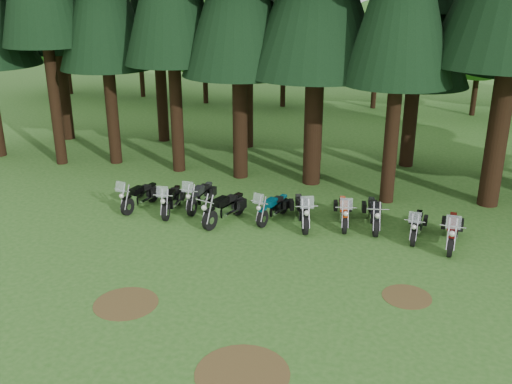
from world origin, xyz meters
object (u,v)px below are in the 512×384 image
motorcycle_9 (452,232)px  motorcycle_4 (273,209)px  motorcycle_5 (302,212)px  motorcycle_8 (416,226)px  motorcycle_3 (225,209)px  motorcycle_6 (344,212)px  motorcycle_0 (140,197)px  motorcycle_7 (373,214)px  motorcycle_2 (200,197)px  motorcycle_1 (172,201)px

motorcycle_9 → motorcycle_4: bearing=179.3°
motorcycle_5 → motorcycle_9: (5.20, -0.38, 0.00)m
motorcycle_8 → motorcycle_9: (1.15, -0.37, 0.07)m
motorcycle_3 → motorcycle_6: (4.27, 0.93, -0.03)m
motorcycle_0 → motorcycle_9: size_ratio=0.93×
motorcycle_4 → motorcycle_7: motorcycle_4 is taller
motorcycle_4 → motorcycle_0: bearing=-161.6°
motorcycle_2 → motorcycle_4: size_ratio=1.07×
motorcycle_1 → motorcycle_0: bearing=168.6°
motorcycle_1 → motorcycle_6: bearing=-2.2°
motorcycle_3 → motorcycle_4: bearing=39.3°
motorcycle_5 → motorcycle_0: bearing=161.4°
motorcycle_5 → motorcycle_8: motorcycle_5 is taller
motorcycle_5 → motorcycle_7: 2.59m
motorcycle_0 → motorcycle_1: 1.39m
motorcycle_8 → motorcycle_6: bearing=175.9°
motorcycle_2 → motorcycle_8: 8.23m
motorcycle_9 → motorcycle_3: bearing=-175.2°
motorcycle_0 → motorcycle_4: 5.32m
motorcycle_1 → motorcycle_5: (5.06, 0.21, 0.03)m
motorcycle_3 → motorcycle_9: size_ratio=0.97×
motorcycle_2 → motorcycle_3: motorcycle_2 is taller
motorcycle_5 → motorcycle_6: motorcycle_5 is taller
motorcycle_0 → motorcycle_4: motorcycle_0 is taller
motorcycle_0 → motorcycle_2: 2.38m
motorcycle_1 → motorcycle_8: bearing=-6.5°
motorcycle_5 → motorcycle_7: (2.54, 0.52, -0.03)m
motorcycle_2 → motorcycle_6: motorcycle_2 is taller
motorcycle_9 → motorcycle_7: bearing=165.3°
motorcycle_7 → motorcycle_6: bearing=174.0°
motorcycle_8 → motorcycle_9: bearing=-12.3°
motorcycle_0 → motorcycle_6: motorcycle_0 is taller
motorcycle_4 → motorcycle_6: motorcycle_6 is taller
motorcycle_0 → motorcycle_3: 3.66m
motorcycle_2 → motorcycle_5: motorcycle_5 is taller
motorcycle_2 → motorcycle_6: 5.62m
motorcycle_2 → motorcycle_6: bearing=2.2°
motorcycle_4 → motorcycle_5: (1.12, -0.13, 0.05)m
motorcycle_5 → motorcycle_8: (4.06, -0.01, -0.07)m
motorcycle_5 → motorcycle_8: bearing=-19.9°
motorcycle_6 → motorcycle_0: bearing=173.3°
motorcycle_2 → motorcycle_1: bearing=-138.6°
motorcycle_3 → motorcycle_2: bearing=161.3°
motorcycle_6 → motorcycle_7: (1.07, 0.09, 0.00)m
motorcycle_2 → motorcycle_3: 1.69m
motorcycle_0 → motorcycle_5: size_ratio=0.95×
motorcycle_5 → motorcycle_9: motorcycle_9 is taller
motorcycle_5 → motorcycle_7: bearing=-8.2°
motorcycle_1 → motorcycle_7: size_ratio=1.00×
motorcycle_9 → motorcycle_8: bearing=166.1°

